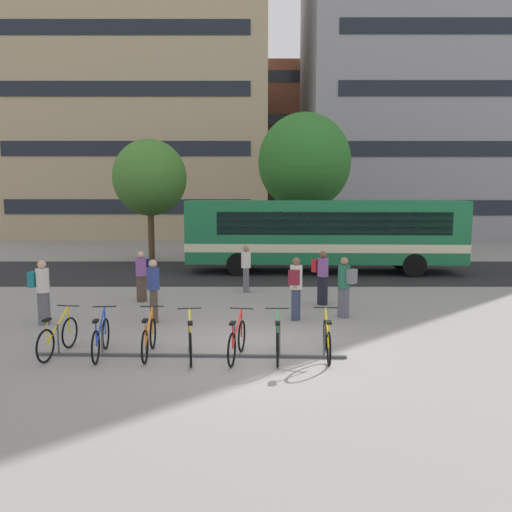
# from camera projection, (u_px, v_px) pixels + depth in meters

# --- Properties ---
(ground) EXTENTS (200.00, 200.00, 0.00)m
(ground) POSITION_uv_depth(u_px,v_px,m) (251.00, 349.00, 11.36)
(ground) COLOR gray
(bus_lane_asphalt) EXTENTS (80.00, 7.20, 0.01)m
(bus_lane_asphalt) POSITION_uv_depth(u_px,v_px,m) (254.00, 272.00, 22.53)
(bus_lane_asphalt) COLOR #232326
(bus_lane_asphalt) RESTS_ON ground
(city_bus) EXTENTS (12.11, 3.04, 3.20)m
(city_bus) POSITION_uv_depth(u_px,v_px,m) (324.00, 233.00, 22.31)
(city_bus) COLOR #196B3D
(city_bus) RESTS_ON ground
(bike_rack) EXTENTS (6.67, 0.28, 0.70)m
(bike_rack) POSITION_uv_depth(u_px,v_px,m) (192.00, 353.00, 10.77)
(bike_rack) COLOR #47474C
(bike_rack) RESTS_ON ground
(parked_bicycle_yellow_0) EXTENTS (0.52, 1.72, 0.99)m
(parked_bicycle_yellow_0) POSITION_uv_depth(u_px,v_px,m) (60.00, 337.00, 10.89)
(parked_bicycle_yellow_0) COLOR black
(parked_bicycle_yellow_0) RESTS_ON ground
(parked_bicycle_blue_1) EXTENTS (0.52, 1.72, 0.99)m
(parked_bicycle_blue_1) POSITION_uv_depth(u_px,v_px,m) (103.00, 339.00, 10.80)
(parked_bicycle_blue_1) COLOR black
(parked_bicycle_blue_1) RESTS_ON ground
(parked_bicycle_orange_2) EXTENTS (0.52, 1.72, 0.99)m
(parked_bicycle_orange_2) POSITION_uv_depth(u_px,v_px,m) (151.00, 338.00, 10.82)
(parked_bicycle_orange_2) COLOR black
(parked_bicycle_orange_2) RESTS_ON ground
(parked_bicycle_yellow_3) EXTENTS (0.52, 1.71, 0.99)m
(parked_bicycle_yellow_3) POSITION_uv_depth(u_px,v_px,m) (192.00, 341.00, 10.62)
(parked_bicycle_yellow_3) COLOR black
(parked_bicycle_yellow_3) RESTS_ON ground
(parked_bicycle_red_4) EXTENTS (0.52, 1.71, 0.99)m
(parked_bicycle_red_4) POSITION_uv_depth(u_px,v_px,m) (239.00, 341.00, 10.62)
(parked_bicycle_red_4) COLOR black
(parked_bicycle_red_4) RESTS_ON ground
(parked_bicycle_green_5) EXTENTS (0.52, 1.72, 0.99)m
(parked_bicycle_green_5) POSITION_uv_depth(u_px,v_px,m) (279.00, 341.00, 10.62)
(parked_bicycle_green_5) COLOR black
(parked_bicycle_green_5) RESTS_ON ground
(parked_bicycle_yellow_6) EXTENTS (0.52, 1.72, 0.99)m
(parked_bicycle_yellow_6) POSITION_uv_depth(u_px,v_px,m) (329.00, 340.00, 10.69)
(parked_bicycle_yellow_6) COLOR black
(parked_bicycle_yellow_6) RESTS_ON ground
(commuter_red_pack_0) EXTENTS (0.59, 0.58, 1.71)m
(commuter_red_pack_0) POSITION_uv_depth(u_px,v_px,m) (324.00, 274.00, 15.78)
(commuter_red_pack_0) COLOR black
(commuter_red_pack_0) RESTS_ON ground
(commuter_maroon_pack_1) EXTENTS (0.45, 0.59, 1.75)m
(commuter_maroon_pack_1) POSITION_uv_depth(u_px,v_px,m) (297.00, 284.00, 13.79)
(commuter_maroon_pack_1) COLOR #2D3851
(commuter_maroon_pack_1) RESTS_ON ground
(commuter_maroon_pack_2) EXTENTS (0.43, 0.58, 1.72)m
(commuter_maroon_pack_2) POSITION_uv_depth(u_px,v_px,m) (155.00, 286.00, 13.64)
(commuter_maroon_pack_2) COLOR #47382D
(commuter_maroon_pack_2) RESTS_ON ground
(commuter_grey_pack_3) EXTENTS (0.59, 0.58, 1.72)m
(commuter_grey_pack_3) POSITION_uv_depth(u_px,v_px,m) (347.00, 283.00, 14.09)
(commuter_grey_pack_3) COLOR #565660
(commuter_grey_pack_3) RESTS_ON ground
(commuter_olive_pack_4) EXTENTS (0.36, 0.54, 1.67)m
(commuter_olive_pack_4) POSITION_uv_depth(u_px,v_px,m) (248.00, 265.00, 17.88)
(commuter_olive_pack_4) COLOR #565660
(commuter_olive_pack_4) RESTS_ON ground
(commuter_teal_pack_5) EXTENTS (0.54, 0.36, 1.74)m
(commuter_teal_pack_5) POSITION_uv_depth(u_px,v_px,m) (44.00, 288.00, 13.38)
(commuter_teal_pack_5) COLOR #565660
(commuter_teal_pack_5) RESTS_ON ground
(commuter_navy_pack_6) EXTENTS (0.55, 0.60, 1.65)m
(commuter_navy_pack_6) POSITION_uv_depth(u_px,v_px,m) (144.00, 273.00, 16.26)
(commuter_navy_pack_6) COLOR #47382D
(commuter_navy_pack_6) RESTS_ON ground
(street_tree_0) EXTENTS (5.02, 5.02, 7.86)m
(street_tree_0) POSITION_uv_depth(u_px,v_px,m) (306.00, 162.00, 27.33)
(street_tree_0) COLOR brown
(street_tree_0) RESTS_ON ground
(street_tree_1) EXTENTS (3.75, 3.75, 6.27)m
(street_tree_1) POSITION_uv_depth(u_px,v_px,m) (152.00, 178.00, 25.71)
(street_tree_1) COLOR brown
(street_tree_1) RESTS_ON ground
(building_left_wing) EXTENTS (20.89, 10.30, 21.29)m
(building_left_wing) POSITION_uv_depth(u_px,v_px,m) (142.00, 107.00, 41.55)
(building_left_wing) COLOR tan
(building_left_wing) RESTS_ON ground
(building_right_wing) EXTENTS (25.90, 13.56, 25.06)m
(building_right_wing) POSITION_uv_depth(u_px,v_px,m) (465.00, 84.00, 41.67)
(building_right_wing) COLOR gray
(building_right_wing) RESTS_ON ground
(building_centre_block) EXTENTS (18.75, 12.68, 16.46)m
(building_centre_block) POSITION_uv_depth(u_px,v_px,m) (233.00, 151.00, 55.55)
(building_centre_block) COLOR brown
(building_centre_block) RESTS_ON ground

